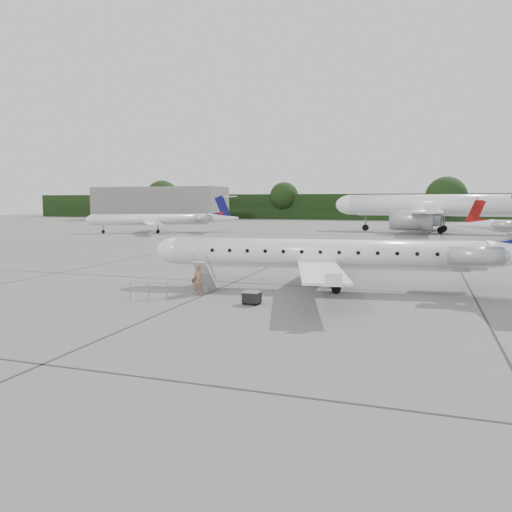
% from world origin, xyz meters
% --- Properties ---
extents(ground, '(320.00, 320.00, 0.00)m').
position_xyz_m(ground, '(0.00, 0.00, 0.00)').
color(ground, slate).
rests_on(ground, ground).
extents(treeline, '(260.00, 4.00, 8.00)m').
position_xyz_m(treeline, '(0.00, 130.00, 4.00)').
color(treeline, black).
rests_on(treeline, ground).
extents(terminal_building, '(40.00, 14.00, 10.00)m').
position_xyz_m(terminal_building, '(-70.00, 110.00, 5.00)').
color(terminal_building, slate).
rests_on(terminal_building, ground).
extents(main_regional_jet, '(27.98, 21.88, 6.57)m').
position_xyz_m(main_regional_jet, '(0.22, 6.32, 3.29)').
color(main_regional_jet, white).
rests_on(main_regional_jet, ground).
extents(airstair, '(1.18, 2.49, 2.06)m').
position_xyz_m(airstair, '(-6.80, 3.14, 1.03)').
color(airstair, white).
rests_on(airstair, ground).
extents(passenger, '(0.80, 0.67, 1.86)m').
position_xyz_m(passenger, '(-6.61, 1.80, 0.93)').
color(passenger, '#855E48').
rests_on(passenger, ground).
extents(safety_railing, '(2.12, 0.73, 1.00)m').
position_xyz_m(safety_railing, '(-8.83, -0.38, 0.50)').
color(safety_railing, gray).
rests_on(safety_railing, ground).
extents(baggage_cart, '(0.96, 0.79, 0.80)m').
position_xyz_m(baggage_cart, '(-2.63, 0.24, 0.40)').
color(baggage_cart, black).
rests_on(baggage_cart, ground).
extents(bg_narrowbody, '(41.94, 32.43, 13.96)m').
position_xyz_m(bg_narrowbody, '(7.95, 72.17, 6.98)').
color(bg_narrowbody, white).
rests_on(bg_narrowbody, ground).
extents(bg_regional_left, '(31.73, 28.87, 6.80)m').
position_xyz_m(bg_regional_left, '(-40.39, 54.51, 3.40)').
color(bg_regional_left, white).
rests_on(bg_regional_left, ground).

